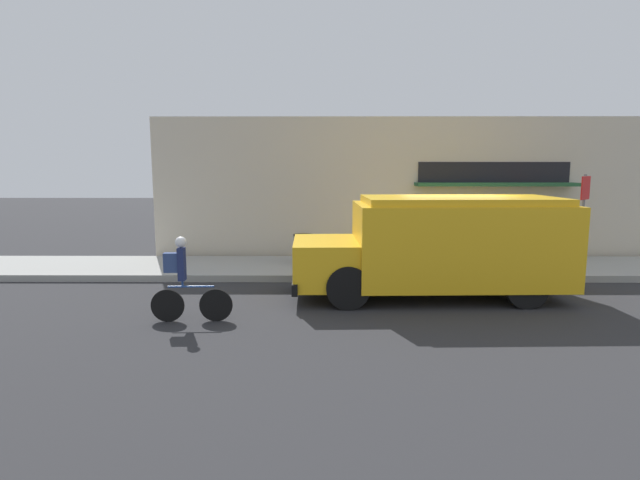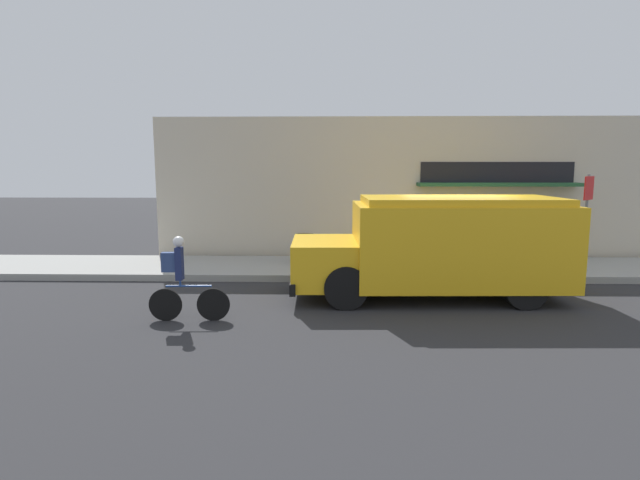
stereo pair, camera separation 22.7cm
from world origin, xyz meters
TOP-DOWN VIEW (x-y plane):
  - ground_plane at (0.00, 0.00)m, footprint 70.00×70.00m
  - sidewalk at (0.00, 1.38)m, footprint 28.00×2.77m
  - storefront at (0.06, 3.05)m, footprint 16.72×0.84m
  - school_bus at (-0.61, -1.34)m, footprint 5.94×2.75m
  - cyclist at (-5.76, -3.21)m, footprint 1.51×0.20m
  - stop_sign_post at (3.56, 0.78)m, footprint 0.45×0.45m
  - trash_bin at (-3.75, 1.58)m, footprint 0.56×0.56m

SIDE VIEW (x-z plane):
  - ground_plane at x=0.00m, z-range 0.00..0.00m
  - sidewalk at x=0.00m, z-range 0.00..0.17m
  - trash_bin at x=-3.75m, z-range 0.17..1.00m
  - cyclist at x=-5.76m, z-range -0.01..1.59m
  - school_bus at x=-0.61m, z-range 0.06..2.27m
  - stop_sign_post at x=3.56m, z-range 0.60..3.09m
  - storefront at x=0.06m, z-range 0.01..4.35m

